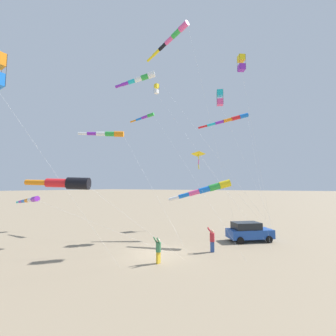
% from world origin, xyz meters
% --- Properties ---
extents(ground_plane, '(600.00, 600.00, 0.00)m').
position_xyz_m(ground_plane, '(0.00, 0.00, 0.00)').
color(ground_plane, gray).
extents(parked_car, '(4.13, 4.52, 1.85)m').
position_xyz_m(parked_car, '(7.79, -5.74, 0.95)').
color(parked_car, '#1E479E').
rests_on(parked_car, ground_plane).
extents(cooler_box, '(0.62, 0.42, 0.42)m').
position_xyz_m(cooler_box, '(10.31, -6.11, 0.21)').
color(cooler_box, white).
rests_on(cooler_box, ground_plane).
extents(person_adult_flyer, '(0.60, 0.69, 1.99)m').
position_xyz_m(person_adult_flyer, '(2.50, -3.78, 1.08)').
color(person_adult_flyer, '#335199').
rests_on(person_adult_flyer, ground_plane).
extents(person_child_green_jacket, '(0.60, 0.48, 1.86)m').
position_xyz_m(person_child_green_jacket, '(-2.00, -1.38, 1.01)').
color(person_child_green_jacket, gold).
rests_on(person_child_green_jacket, ground_plane).
extents(kite_box_orange_high_right, '(0.72, 14.07, 21.05)m').
position_xyz_m(kite_box_orange_high_right, '(11.75, 7.83, 20.26)').
color(kite_box_orange_high_right, yellow).
rests_on(kite_box_orange_high_right, ground_plane).
extents(kite_delta_magenta_far_left, '(5.56, 9.74, 10.15)m').
position_xyz_m(kite_delta_magenta_far_left, '(12.15, 1.30, 9.75)').
color(kite_delta_magenta_far_left, yellow).
rests_on(kite_delta_magenta_far_left, ground_plane).
extents(kite_windsock_red_high_left, '(2.81, 12.13, 11.17)m').
position_xyz_m(kite_windsock_red_high_left, '(0.95, 6.90, 10.89)').
color(kite_windsock_red_high_left, orange).
rests_on(kite_windsock_red_high_left, ground_plane).
extents(kite_box_small_distant, '(2.50, 2.64, 19.02)m').
position_xyz_m(kite_box_small_distant, '(7.28, -5.62, 18.18)').
color(kite_box_small_distant, yellow).
rests_on(kite_box_small_distant, ground_plane).
extents(kite_windsock_striped_overhead, '(5.85, 15.06, 4.63)m').
position_xyz_m(kite_windsock_striped_overhead, '(-4.95, 9.99, 4.21)').
color(kite_windsock_striped_overhead, purple).
rests_on(kite_windsock_striped_overhead, ground_plane).
extents(kite_windsock_rainbow_low_near, '(7.20, 7.87, 14.44)m').
position_xyz_m(kite_windsock_rainbow_low_near, '(11.00, -3.39, 13.53)').
color(kite_windsock_rainbow_low_near, blue).
rests_on(kite_windsock_rainbow_low_near, ground_plane).
extents(kite_windsock_green_low_center, '(7.63, 8.22, 21.40)m').
position_xyz_m(kite_windsock_green_low_center, '(3.23, 0.45, 20.60)').
color(kite_windsock_green_low_center, '#EF4C93').
rests_on(kite_windsock_green_low_center, ground_plane).
extents(kite_box_yellow_midlevel, '(1.66, 6.07, 16.90)m').
position_xyz_m(kite_box_yellow_midlevel, '(9.72, -2.57, 15.97)').
color(kite_box_yellow_midlevel, '#1EB7C6').
rests_on(kite_box_yellow_midlevel, ground_plane).
extents(kite_windsock_black_fish_shape, '(8.62, 17.38, 19.88)m').
position_xyz_m(kite_windsock_black_fish_shape, '(5.91, 6.46, 19.00)').
color(kite_windsock_black_fish_shape, white).
rests_on(kite_windsock_black_fish_shape, ground_plane).
extents(kite_windsock_white_trailing, '(6.79, 16.01, 15.16)m').
position_xyz_m(kite_windsock_white_trailing, '(7.83, 7.05, 14.65)').
color(kite_windsock_white_trailing, green).
rests_on(kite_windsock_white_trailing, ground_plane).
extents(kite_windsock_long_streamer_right, '(7.65, 7.51, 5.97)m').
position_xyz_m(kite_windsock_long_streamer_right, '(-6.67, 2.42, 5.59)').
color(kite_windsock_long_streamer_right, black).
rests_on(kite_windsock_long_streamer_right, ground_plane).
extents(kite_windsock_teal_far_right, '(5.97, 9.13, 6.07)m').
position_xyz_m(kite_windsock_teal_far_right, '(4.79, -2.64, 5.15)').
color(kite_windsock_teal_far_right, yellow).
rests_on(kite_windsock_teal_far_right, ground_plane).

